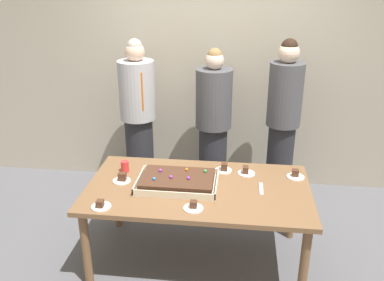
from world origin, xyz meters
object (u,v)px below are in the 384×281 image
Objects in this scene: plated_slice_center_back at (122,179)px; drink_cup_nearest at (125,166)px; person_serving_front at (283,123)px; person_striped_tie_right at (138,119)px; party_table at (198,195)px; plated_slice_near_right at (101,205)px; cake_server_utensil at (261,189)px; plated_slice_near_left at (246,172)px; plated_slice_center_front at (224,168)px; person_green_shirt_behind at (213,125)px; plated_slice_far_right at (193,207)px; plated_slice_far_left at (295,175)px; sheet_cake at (178,181)px.

plated_slice_center_back is 0.19m from drink_cup_nearest.
person_striped_tie_right is at bearing -50.28° from person_serving_front.
person_striped_tie_right reaches higher than party_table.
cake_server_utensil is (1.21, 0.43, -0.01)m from plated_slice_near_right.
plated_slice_center_back is 0.75× the size of cake_server_utensil.
plated_slice_center_front reaches higher than plated_slice_near_left.
party_table is at bearing 8.68° from person_green_shirt_behind.
drink_cup_nearest is at bearing 141.01° from plated_slice_far_right.
person_serving_front is (1.43, 0.87, 0.16)m from drink_cup_nearest.
plated_slice_far_left is at bearing -1.98° from plated_slice_near_left.
person_serving_front is (0.24, 1.05, 0.20)m from cake_server_utensil.
plated_slice_near_left is at bearing 32.49° from plated_slice_near_right.
plated_slice_center_back reaches higher than plated_slice_near_right.
sheet_cake is 4.42× the size of plated_slice_far_right.
plated_slice_near_right is 1.15m from plated_slice_center_front.
drink_cup_nearest is (-0.50, 0.20, 0.01)m from sheet_cake.
sheet_cake is 0.48m from plated_slice_center_front.
sheet_cake is at bearing 116.38° from plated_slice_far_right.
plated_slice_near_right is at bearing -25.66° from person_striped_tie_right.
plated_slice_near_right is 1.00× the size of plated_slice_far_right.
person_striped_tie_right is (-1.16, 0.82, 0.15)m from plated_slice_near_left.
plated_slice_near_right is 1.00× the size of plated_slice_center_back.
person_green_shirt_behind is at bearing 64.38° from plated_slice_near_right.
plated_slice_center_front is 0.75× the size of cake_server_utensil.
party_table is 0.72m from drink_cup_nearest.
plated_slice_near_left is 1.00× the size of plated_slice_near_right.
person_green_shirt_behind is at bearing 52.37° from drink_cup_nearest.
person_green_shirt_behind is (0.04, 1.47, 0.11)m from plated_slice_far_right.
plated_slice_far_right is 0.09× the size of person_striped_tie_right.
plated_slice_far_right is 1.00× the size of plated_slice_center_back.
party_table is 18.45× the size of drink_cup_nearest.
person_serving_front is at bearing 53.38° from plated_slice_center_front.
plated_slice_far_left is 1.50× the size of drink_cup_nearest.
drink_cup_nearest reaches higher than plated_slice_far_left.
drink_cup_nearest reaches higher than plated_slice_far_right.
sheet_cake is 0.38× the size of person_striped_tie_right.
person_green_shirt_behind reaches higher than plated_slice_near_left.
plated_slice_center_front is 0.09× the size of person_green_shirt_behind.
sheet_cake is 4.42× the size of plated_slice_near_left.
plated_slice_center_front is at bearing 22.36° from person_striped_tie_right.
cake_server_utensil is at bearing 28.18° from person_serving_front.
sheet_cake is 1.26m from person_striped_tie_right.
plated_slice_far_right is at bearing -106.44° from plated_slice_center_front.
person_serving_front is 1.02× the size of person_striped_tie_right.
sheet_cake is at bearing -139.65° from plated_slice_center_front.
drink_cup_nearest is 1.21m from cake_server_utensil.
plated_slice_center_back is 1.17m from cake_server_utensil.
plated_slice_far_right is (0.00, -0.34, 0.09)m from party_table.
person_serving_front is at bearing 54.85° from party_table.
drink_cup_nearest is (-0.02, 0.18, 0.03)m from plated_slice_center_back.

